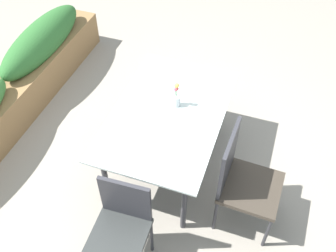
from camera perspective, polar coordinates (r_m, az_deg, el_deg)
ground_plane at (r=3.84m, az=-1.12°, el=-5.18°), size 12.00×12.00×0.00m
dining_table at (r=3.32m, az=-0.00°, el=1.36°), size 1.46×0.94×0.72m
chair_near_left at (r=3.12m, az=11.01°, el=-7.62°), size 0.49×0.49×0.97m
chair_end_left at (r=2.87m, az=-6.99°, el=-14.51°), size 0.42×0.42×0.88m
flower_vase at (r=3.28m, az=1.26°, el=4.35°), size 0.07×0.07×0.25m
planter_box at (r=4.36m, az=-22.73°, el=4.66°), size 3.26×0.43×0.75m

